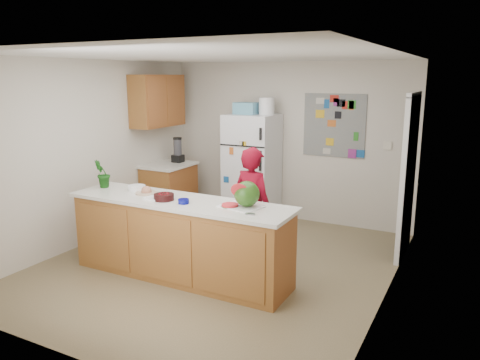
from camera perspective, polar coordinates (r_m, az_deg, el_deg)
The scene contains 26 objects.
floor at distance 5.89m, azimuth -2.75°, elevation -10.32°, with size 4.00×4.50×0.02m, color brown.
wall_back at distance 7.53m, azimuth 5.85°, elevation 4.64°, with size 4.00×0.02×2.50m, color beige.
wall_left at distance 6.75m, azimuth -17.80°, elevation 3.19°, with size 0.02×4.50×2.50m, color beige.
wall_right at distance 4.85m, azimuth 18.11°, elevation -0.29°, with size 0.02×4.50×2.50m, color beige.
ceiling at distance 5.43m, azimuth -3.03°, elevation 15.00°, with size 4.00×4.50×0.02m, color white.
doorway at distance 6.30m, azimuth 19.98°, elevation 0.28°, with size 0.03×0.85×2.04m, color black.
peninsula_base at distance 5.43m, azimuth -7.31°, elevation -7.31°, with size 2.60×0.62×0.88m, color brown.
peninsula_top at distance 5.29m, azimuth -7.45°, elevation -2.62°, with size 2.68×0.70×0.04m, color silver.
side_counter_base at distance 7.71m, azimuth -8.61°, elevation -1.47°, with size 0.60×0.80×0.86m, color brown.
side_counter_top at distance 7.61m, azimuth -8.72°, elevation 1.82°, with size 0.64×0.84×0.04m, color silver.
upper_cabinets at distance 7.53m, azimuth -10.01°, elevation 9.48°, with size 0.35×1.00×0.80m, color brown.
refrigerator at distance 7.43m, azimuth 1.47°, elevation 1.47°, with size 0.75×0.70×1.70m, color silver.
fridge_top_bin at distance 7.36m, azimuth 0.81°, elevation 8.74°, with size 0.35×0.28×0.18m, color #5999B2.
photo_collage at distance 7.24m, azimuth 11.40°, elevation 6.53°, with size 0.95×0.01×0.95m, color slate.
person at distance 5.66m, azimuth 1.54°, elevation -3.29°, with size 0.53×0.35×1.46m, color maroon.
blender_appliance at distance 7.71m, azimuth -7.60°, elevation 3.57°, with size 0.13×0.13×0.38m, color black.
cutting_board at distance 4.95m, azimuth 0.10°, elevation -3.26°, with size 0.42×0.31×0.01m, color white.
watermelon at distance 4.91m, azimuth 0.84°, elevation -1.70°, with size 0.27×0.27×0.27m, color #256318.
watermelon_slice at distance 4.95m, azimuth -1.23°, elevation -3.06°, with size 0.18×0.18×0.02m, color #DA2250.
cherry_bowl at distance 5.30m, azimuth -9.26°, elevation -2.06°, with size 0.23×0.23×0.07m, color black.
white_bowl at distance 5.81m, azimuth -12.47°, elevation -0.94°, with size 0.21×0.21×0.06m, color silver.
cobalt_bowl at distance 5.13m, azimuth -6.90°, elevation -2.59°, with size 0.12×0.12×0.05m, color #060966.
plate at distance 5.63m, azimuth -11.33°, elevation -1.54°, with size 0.26×0.26×0.02m, color beige.
paper_towel at distance 5.37m, azimuth -10.45°, elevation -2.19°, with size 0.19×0.17×0.02m, color white.
keys at distance 4.69m, azimuth 1.24°, elevation -4.17°, with size 0.10×0.04×0.01m, color slate.
potted_plant at distance 6.02m, azimuth -16.44°, elevation 0.73°, with size 0.19×0.16×0.35m, color #0E470E.
Camera 1 is at (2.75, -4.68, 2.27)m, focal length 35.00 mm.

